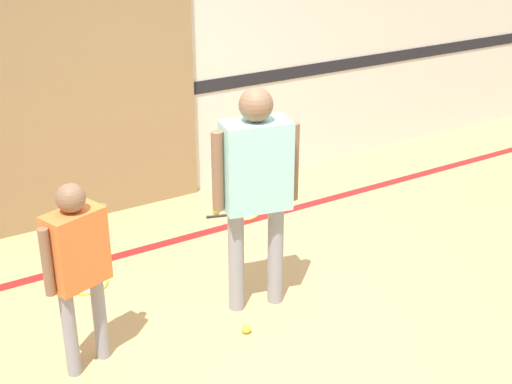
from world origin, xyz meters
TOP-DOWN VIEW (x-y plane):
  - ground_plane at (0.00, 0.00)m, footprint 16.00×16.00m
  - wall_back at (0.00, 2.26)m, footprint 16.00×0.07m
  - wall_panel at (-0.42, 2.20)m, footprint 2.13×0.05m
  - floor_stripe at (0.00, 1.36)m, footprint 14.40×0.10m
  - person_instructor at (0.08, 0.18)m, footprint 0.59×0.34m
  - person_student_left at (-1.18, 0.13)m, footprint 0.45×0.29m
  - racket_spare_on_floor at (0.75, 1.51)m, footprint 0.51×0.36m
  - racket_second_spare at (-0.85, 1.08)m, footprint 0.52×0.50m
  - tennis_ball_near_instructor at (-0.17, -0.10)m, footprint 0.07×0.07m
  - tennis_ball_by_spare_racket at (0.56, 1.65)m, footprint 0.07×0.07m

SIDE VIEW (x-z plane):
  - ground_plane at x=0.00m, z-range 0.00..0.00m
  - floor_stripe at x=0.00m, z-range 0.00..0.01m
  - racket_spare_on_floor at x=0.75m, z-range -0.01..0.03m
  - racket_second_spare at x=-0.85m, z-range -0.01..0.03m
  - tennis_ball_near_instructor at x=-0.17m, z-range 0.00..0.07m
  - tennis_ball_by_spare_racket at x=0.56m, z-range 0.00..0.07m
  - person_student_left at x=-1.18m, z-range 0.15..1.38m
  - person_instructor at x=0.08m, z-range 0.19..1.78m
  - wall_panel at x=-0.42m, z-range 0.00..2.29m
  - wall_back at x=0.00m, z-range 0.00..3.20m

